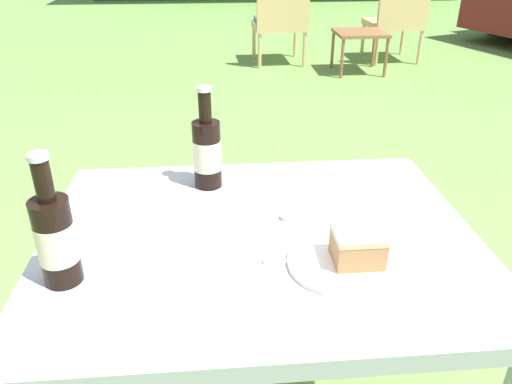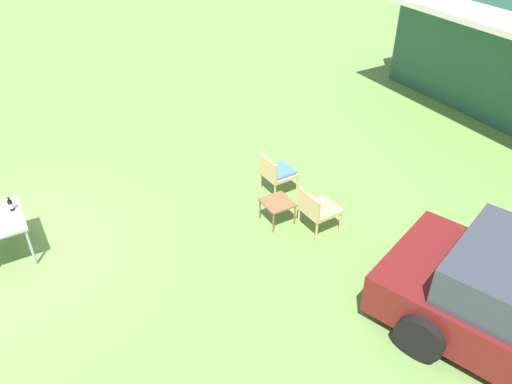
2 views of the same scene
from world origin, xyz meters
TOP-DOWN VIEW (x-y plane):
  - wicker_chair_cushioned at (0.62, 4.40)m, footprint 0.54×0.55m
  - wicker_chair_plain at (1.84, 4.38)m, footprint 0.54×0.55m
  - garden_side_table at (1.35, 3.96)m, footprint 0.48×0.46m
  - patio_table at (0.00, 0.00)m, footprint 0.93×0.73m
  - cake_on_plate at (0.16, -0.13)m, footprint 0.22×0.22m
  - cola_bottle_near at (-0.11, 0.24)m, footprint 0.07×0.07m
  - cola_bottle_far at (-0.38, -0.13)m, footprint 0.07×0.07m
  - fork at (0.09, -0.12)m, footprint 0.19×0.03m
  - loose_bottle_cap at (0.07, 0.06)m, footprint 0.03×0.03m

SIDE VIEW (x-z plane):
  - garden_side_table at x=1.35m, z-range 0.15..0.55m
  - wicker_chair_plain at x=1.84m, z-range 0.06..0.80m
  - wicker_chair_cushioned at x=0.62m, z-range 0.06..0.80m
  - patio_table at x=0.00m, z-range 0.28..0.96m
  - fork at x=0.09m, z-range 0.68..0.69m
  - loose_bottle_cap at x=0.07m, z-range 0.68..0.69m
  - cake_on_plate at x=0.16m, z-range 0.67..0.75m
  - cola_bottle_near at x=-0.11m, z-range 0.65..0.91m
  - cola_bottle_far at x=-0.38m, z-range 0.65..0.91m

